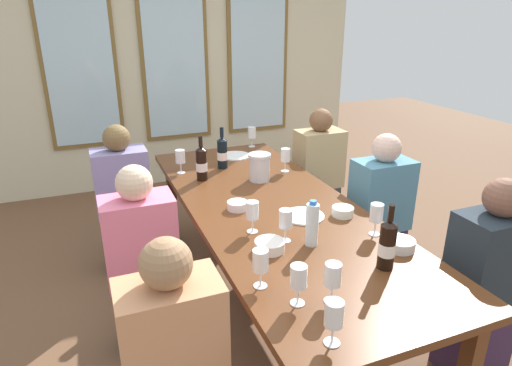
# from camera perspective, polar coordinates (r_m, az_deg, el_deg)

# --- Properties ---
(ground_plane) EXTENTS (12.00, 12.00, 0.00)m
(ground_plane) POSITION_cam_1_polar(r_m,az_deg,el_deg) (3.04, 2.00, -15.83)
(ground_plane) COLOR brown
(back_wall_with_windows) EXTENTS (4.17, 0.10, 2.90)m
(back_wall_with_windows) POSITION_cam_1_polar(r_m,az_deg,el_deg) (4.95, -10.61, 16.46)
(back_wall_with_windows) COLOR beige
(back_wall_with_windows) RESTS_ON ground
(dining_table) EXTENTS (0.97, 2.57, 0.74)m
(dining_table) POSITION_cam_1_polar(r_m,az_deg,el_deg) (2.69, 2.19, -4.25)
(dining_table) COLOR #582F17
(dining_table) RESTS_ON ground
(white_plate_0) EXTENTS (0.25, 0.25, 0.01)m
(white_plate_0) POSITION_cam_1_polar(r_m,az_deg,el_deg) (3.58, -2.73, 3.55)
(white_plate_0) COLOR white
(white_plate_0) RESTS_ON dining_table
(white_plate_1) EXTENTS (0.24, 0.24, 0.01)m
(white_plate_1) POSITION_cam_1_polar(r_m,az_deg,el_deg) (2.54, 6.14, -4.24)
(white_plate_1) COLOR white
(white_plate_1) RESTS_ON dining_table
(metal_pitcher) EXTENTS (0.16, 0.16, 0.19)m
(metal_pitcher) POSITION_cam_1_polar(r_m,az_deg,el_deg) (3.03, 0.46, 2.09)
(metal_pitcher) COLOR silver
(metal_pitcher) RESTS_ON dining_table
(wine_bottle_0) EXTENTS (0.08, 0.08, 0.31)m
(wine_bottle_0) POSITION_cam_1_polar(r_m,az_deg,el_deg) (2.08, 16.62, -7.63)
(wine_bottle_0) COLOR black
(wine_bottle_0) RESTS_ON dining_table
(wine_bottle_1) EXTENTS (0.08, 0.08, 0.31)m
(wine_bottle_1) POSITION_cam_1_polar(r_m,az_deg,el_deg) (3.05, -7.06, 2.53)
(wine_bottle_1) COLOR black
(wine_bottle_1) RESTS_ON dining_table
(wine_bottle_2) EXTENTS (0.08, 0.08, 0.31)m
(wine_bottle_2) POSITION_cam_1_polar(r_m,az_deg,el_deg) (3.28, -4.38, 3.93)
(wine_bottle_2) COLOR black
(wine_bottle_2) RESTS_ON dining_table
(tasting_bowl_0) EXTENTS (0.14, 0.14, 0.05)m
(tasting_bowl_0) POSITION_cam_1_polar(r_m,az_deg,el_deg) (2.29, 18.16, -7.56)
(tasting_bowl_0) COLOR white
(tasting_bowl_0) RESTS_ON dining_table
(tasting_bowl_1) EXTENTS (0.15, 0.15, 0.05)m
(tasting_bowl_1) POSITION_cam_1_polar(r_m,az_deg,el_deg) (2.17, 1.78, -8.09)
(tasting_bowl_1) COLOR white
(tasting_bowl_1) RESTS_ON dining_table
(tasting_bowl_2) EXTENTS (0.12, 0.12, 0.05)m
(tasting_bowl_2) POSITION_cam_1_polar(r_m,az_deg,el_deg) (2.57, 11.16, -3.62)
(tasting_bowl_2) COLOR white
(tasting_bowl_2) RESTS_ON dining_table
(tasting_bowl_3) EXTENTS (0.12, 0.12, 0.05)m
(tasting_bowl_3) POSITION_cam_1_polar(r_m,az_deg,el_deg) (2.61, -2.41, -2.93)
(tasting_bowl_3) COLOR white
(tasting_bowl_3) RESTS_ON dining_table
(water_bottle) EXTENTS (0.06, 0.06, 0.24)m
(water_bottle) POSITION_cam_1_polar(r_m,az_deg,el_deg) (2.20, 7.26, -5.31)
(water_bottle) COLOR white
(water_bottle) RESTS_ON dining_table
(wine_glass_0) EXTENTS (0.07, 0.07, 0.17)m
(wine_glass_0) POSITION_cam_1_polar(r_m,az_deg,el_deg) (3.81, -0.54, 6.43)
(wine_glass_0) COLOR white
(wine_glass_0) RESTS_ON dining_table
(wine_glass_1) EXTENTS (0.07, 0.07, 0.17)m
(wine_glass_1) POSITION_cam_1_polar(r_m,az_deg,el_deg) (2.36, 15.31, -3.92)
(wine_glass_1) COLOR white
(wine_glass_1) RESTS_ON dining_table
(wine_glass_2) EXTENTS (0.07, 0.07, 0.17)m
(wine_glass_2) POSITION_cam_1_polar(r_m,az_deg,el_deg) (1.77, 5.51, -12.20)
(wine_glass_2) COLOR white
(wine_glass_2) RESTS_ON dining_table
(wine_glass_3) EXTENTS (0.07, 0.07, 0.17)m
(wine_glass_3) POSITION_cam_1_polar(r_m,az_deg,el_deg) (2.22, 3.85, -4.84)
(wine_glass_3) COLOR white
(wine_glass_3) RESTS_ON dining_table
(wine_glass_4) EXTENTS (0.07, 0.07, 0.17)m
(wine_glass_4) POSITION_cam_1_polar(r_m,az_deg,el_deg) (1.86, 0.58, -10.23)
(wine_glass_4) COLOR white
(wine_glass_4) RESTS_ON dining_table
(wine_glass_5) EXTENTS (0.07, 0.07, 0.17)m
(wine_glass_5) POSITION_cam_1_polar(r_m,az_deg,el_deg) (1.60, 10.04, -16.56)
(wine_glass_5) COLOR white
(wine_glass_5) RESTS_ON dining_table
(wine_glass_6) EXTENTS (0.07, 0.07, 0.17)m
(wine_glass_6) POSITION_cam_1_polar(r_m,az_deg,el_deg) (2.30, -0.48, -3.64)
(wine_glass_6) COLOR white
(wine_glass_6) RESTS_ON dining_table
(wine_glass_7) EXTENTS (0.07, 0.07, 0.17)m
(wine_glass_7) POSITION_cam_1_polar(r_m,az_deg,el_deg) (3.20, 3.83, 3.50)
(wine_glass_7) COLOR white
(wine_glass_7) RESTS_ON dining_table
(wine_glass_8) EXTENTS (0.07, 0.07, 0.17)m
(wine_glass_8) POSITION_cam_1_polar(r_m,az_deg,el_deg) (1.80, 9.90, -11.81)
(wine_glass_8) COLOR white
(wine_glass_8) RESTS_ON dining_table
(wine_glass_9) EXTENTS (0.07, 0.07, 0.17)m
(wine_glass_9) POSITION_cam_1_polar(r_m,az_deg,el_deg) (3.21, -9.78, 3.25)
(wine_glass_9) COLOR white
(wine_glass_9) RESTS_ON dining_table
(seated_person_0) EXTENTS (0.38, 0.24, 1.11)m
(seated_person_0) POSITION_cam_1_polar(r_m,az_deg,el_deg) (2.55, -14.41, -10.30)
(seated_person_0) COLOR #212942
(seated_person_0) RESTS_ON ground
(seated_person_1) EXTENTS (0.38, 0.24, 1.11)m
(seated_person_1) POSITION_cam_1_polar(r_m,az_deg,el_deg) (3.13, 15.59, -4.22)
(seated_person_1) COLOR #362543
(seated_person_1) RESTS_ON ground
(seated_person_3) EXTENTS (0.38, 0.24, 1.11)m
(seated_person_3) POSITION_cam_1_polar(r_m,az_deg,el_deg) (2.59, 27.45, -11.73)
(seated_person_3) COLOR #372441
(seated_person_3) RESTS_ON ground
(seated_person_4) EXTENTS (0.38, 0.24, 1.11)m
(seated_person_4) POSITION_cam_1_polar(r_m,az_deg,el_deg) (3.38, -16.70, -2.45)
(seated_person_4) COLOR #2D2F34
(seated_person_4) RESTS_ON ground
(seated_person_5) EXTENTS (0.38, 0.24, 1.11)m
(seated_person_5) POSITION_cam_1_polar(r_m,az_deg,el_deg) (3.77, 8.03, 0.78)
(seated_person_5) COLOR #3A3135
(seated_person_5) RESTS_ON ground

